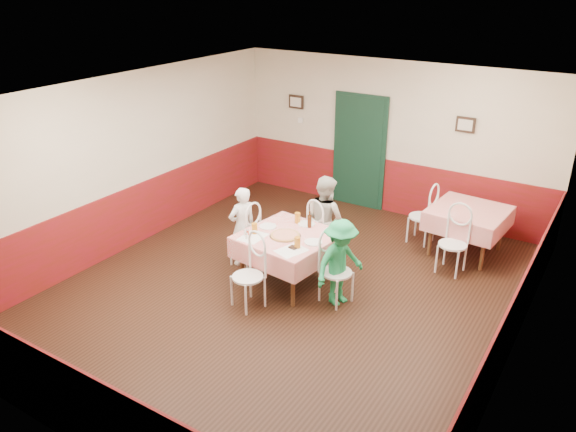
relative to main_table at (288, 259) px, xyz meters
The scene contains 39 objects.
floor 0.46m from the main_table, 55.71° to the right, with size 7.00×7.00×0.00m, color black.
ceiling 2.44m from the main_table, 55.71° to the right, with size 7.00×7.00×0.00m, color white.
back_wall 3.43m from the main_table, 87.31° to the left, with size 6.00×0.10×2.80m, color beige.
front_wall 3.87m from the main_table, 87.63° to the right, with size 6.00×0.10×2.80m, color beige.
left_wall 3.03m from the main_table, behind, with size 0.10×7.00×2.80m, color beige.
right_wall 3.32m from the main_table, ahead, with size 0.10×7.00×2.80m, color beige.
wainscot_back 3.27m from the main_table, 87.30° to the left, with size 6.00×0.03×1.00m, color maroon.
wainscot_front 3.72m from the main_table, 87.62° to the right, with size 6.00×0.03×1.00m, color maroon.
wainscot_left 2.84m from the main_table, behind, with size 0.03×7.00×1.00m, color maroon.
wainscot_right 3.15m from the main_table, ahead, with size 0.03×7.00×1.00m, color maroon.
door 3.32m from the main_table, 97.88° to the left, with size 0.96×0.06×2.10m, color black.
picture_left 4.00m from the main_table, 119.79° to the left, with size 0.32×0.03×0.26m, color black.
picture_right 3.83m from the main_table, 65.73° to the left, with size 0.32×0.03×0.26m, color black.
thermostat 3.84m from the main_table, 118.44° to the left, with size 0.10×0.03×0.10m, color white.
main_table is the anchor object (origin of this frame).
second_table 3.00m from the main_table, 50.30° to the left, with size 1.12×1.12×0.77m, color red.
chair_left 0.85m from the main_table, behind, with size 0.42×0.42×0.90m, color white, non-canonical shape.
chair_right 0.85m from the main_table, ahead, with size 0.42×0.42×0.90m, color white, non-canonical shape.
chair_far 0.85m from the main_table, 82.97° to the left, with size 0.42×0.42×0.90m, color white, non-canonical shape.
chair_near 0.85m from the main_table, 97.03° to the right, with size 0.42×0.42×0.90m, color white, non-canonical shape.
chair_second_a 2.59m from the main_table, 63.17° to the left, with size 0.42×0.42×0.90m, color white, non-canonical shape.
chair_second_b 2.48m from the main_table, 39.13° to the left, with size 0.42×0.42×0.90m, color white, non-canonical shape.
pizza 0.40m from the main_table, 97.01° to the right, with size 0.41×0.41×0.03m, color #B74723.
plate_left 0.56m from the main_table, behind, with size 0.25×0.25×0.01m, color white.
plate_right 0.58m from the main_table, ahead, with size 0.25×0.25×0.01m, color white.
plate_far 0.60m from the main_table, 84.59° to the left, with size 0.25×0.25×0.01m, color white.
glass_a 0.67m from the main_table, 153.19° to the right, with size 0.08×0.08×0.15m, color #BF7219.
glass_b 0.63m from the main_table, 40.41° to the right, with size 0.08×0.08×0.16m, color #BF7219.
glass_c 0.64m from the main_table, 103.53° to the left, with size 0.08×0.08×0.16m, color #BF7219.
beer_bottle 0.64m from the main_table, 71.27° to the left, with size 0.06×0.06×0.23m, color #381C0A.
shaker_a 0.74m from the main_table, 144.36° to the right, with size 0.04×0.04×0.09m, color silver.
shaker_b 0.73m from the main_table, 134.16° to the right, with size 0.04×0.04×0.09m, color silver.
shaker_c 0.71m from the main_table, 146.52° to the right, with size 0.04×0.04×0.09m, color #B23319.
menu_left 0.63m from the main_table, 139.15° to the right, with size 0.30×0.40×0.00m, color white.
menu_right 0.63m from the main_table, 52.75° to the right, with size 0.30×0.40×0.00m, color white.
wallet 0.58m from the main_table, 48.07° to the right, with size 0.11×0.09×0.02m, color black.
diner_left 0.93m from the main_table, behind, with size 0.46×0.30×1.26m, color gray.
diner_far 0.96m from the main_table, 82.97° to the left, with size 0.68×0.53×1.39m, color gray.
diner_right 0.93m from the main_table, ahead, with size 0.80×0.46×1.23m, color gray.
Camera 1 is at (3.68, -5.85, 4.21)m, focal length 35.00 mm.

